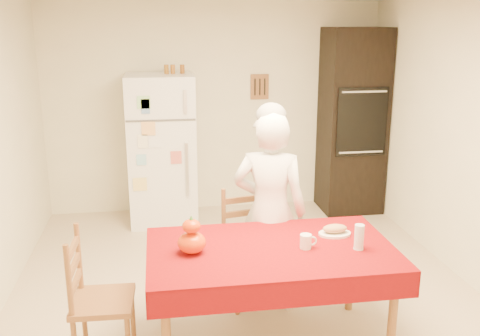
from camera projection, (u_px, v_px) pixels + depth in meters
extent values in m
plane|color=#C2AA8C|center=(244.00, 292.00, 4.64)|extent=(4.50, 4.50, 0.00)
cube|color=beige|center=(214.00, 108.00, 6.45)|extent=(4.00, 0.02, 2.50)
cube|color=beige|center=(335.00, 282.00, 2.16)|extent=(4.00, 0.02, 2.50)
cube|color=beige|center=(474.00, 143.00, 4.60)|extent=(0.02, 4.50, 2.50)
cube|color=brown|center=(260.00, 87.00, 6.45)|extent=(0.22, 0.02, 0.30)
cube|color=white|center=(162.00, 149.00, 6.10)|extent=(0.75, 0.70, 1.70)
cube|color=silver|center=(185.00, 101.00, 5.63)|extent=(0.03, 0.03, 0.25)
cube|color=silver|center=(187.00, 170.00, 5.83)|extent=(0.03, 0.03, 0.60)
cube|color=black|center=(352.00, 121.00, 6.42)|extent=(0.70, 0.60, 2.20)
cube|color=black|center=(362.00, 122.00, 6.11)|extent=(0.59, 0.02, 0.80)
cylinder|color=brown|center=(164.00, 283.00, 4.05)|extent=(0.06, 0.06, 0.71)
cylinder|color=brown|center=(392.00, 321.00, 3.53)|extent=(0.06, 0.06, 0.71)
cylinder|color=brown|center=(351.00, 269.00, 4.27)|extent=(0.06, 0.06, 0.71)
cube|color=brown|center=(271.00, 252.00, 3.69)|extent=(1.60, 0.90, 0.04)
cube|color=#5B050A|center=(271.00, 248.00, 3.68)|extent=(1.70, 1.00, 0.01)
cylinder|color=brown|center=(237.00, 290.00, 4.23)|extent=(0.04, 0.04, 0.43)
cylinder|color=brown|center=(224.00, 271.00, 4.54)|extent=(0.04, 0.04, 0.43)
cylinder|color=brown|center=(279.00, 282.00, 4.35)|extent=(0.04, 0.04, 0.43)
cylinder|color=brown|center=(263.00, 265.00, 4.66)|extent=(0.04, 0.04, 0.43)
cube|color=brown|center=(251.00, 251.00, 4.38)|extent=(0.49, 0.47, 0.04)
cube|color=brown|center=(244.00, 215.00, 4.47)|extent=(0.36, 0.10, 0.50)
cylinder|color=brown|center=(133.00, 317.00, 3.84)|extent=(0.04, 0.04, 0.43)
cylinder|color=brown|center=(84.00, 320.00, 3.80)|extent=(0.04, 0.04, 0.43)
cube|color=brown|center=(103.00, 302.00, 3.59)|extent=(0.42, 0.44, 0.04)
cube|color=brown|center=(74.00, 269.00, 3.50)|extent=(0.04, 0.36, 0.50)
imported|color=white|center=(270.00, 212.00, 4.23)|extent=(0.69, 0.56, 1.62)
cylinder|color=white|center=(306.00, 241.00, 3.66)|extent=(0.08, 0.08, 0.10)
ellipsoid|color=red|center=(192.00, 243.00, 3.58)|extent=(0.19, 0.19, 0.14)
ellipsoid|color=#EE5605|center=(191.00, 226.00, 3.55)|extent=(0.12, 0.12, 0.09)
cylinder|color=silver|center=(359.00, 237.00, 3.63)|extent=(0.07, 0.07, 0.18)
cylinder|color=white|center=(335.00, 234.00, 3.90)|extent=(0.24, 0.24, 0.02)
ellipsoid|color=#9B734C|center=(335.00, 229.00, 3.89)|extent=(0.18, 0.10, 0.06)
cylinder|color=#8C5A19|center=(166.00, 69.00, 5.92)|extent=(0.05, 0.05, 0.10)
cylinder|color=#98591B|center=(173.00, 69.00, 5.93)|extent=(0.05, 0.05, 0.10)
cylinder|color=brown|center=(182.00, 69.00, 5.95)|extent=(0.05, 0.05, 0.10)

